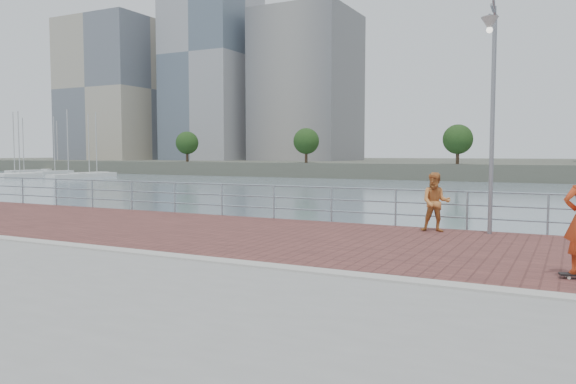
% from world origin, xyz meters
% --- Properties ---
extents(water, '(400.00, 400.00, 0.00)m').
position_xyz_m(water, '(0.00, 0.00, -2.00)').
color(water, slate).
rests_on(water, ground).
extents(brick_lane, '(40.00, 6.80, 0.02)m').
position_xyz_m(brick_lane, '(0.00, 3.60, 0.01)').
color(brick_lane, brown).
rests_on(brick_lane, seawall).
extents(curb, '(40.00, 0.40, 0.06)m').
position_xyz_m(curb, '(0.00, 0.00, 0.03)').
color(curb, '#B7B5AD').
rests_on(curb, seawall).
extents(far_shore, '(320.00, 95.00, 2.50)m').
position_xyz_m(far_shore, '(0.00, 122.50, -0.75)').
color(far_shore, '#4C5142').
rests_on(far_shore, ground).
extents(guardrail, '(39.06, 0.06, 1.13)m').
position_xyz_m(guardrail, '(0.00, 7.00, 0.69)').
color(guardrail, '#8C9EA8').
rests_on(guardrail, brick_lane).
extents(street_lamp, '(0.42, 1.23, 5.80)m').
position_xyz_m(street_lamp, '(3.75, 6.08, 4.12)').
color(street_lamp, gray).
rests_on(street_lamp, brick_lane).
extents(bystander, '(0.89, 0.75, 1.63)m').
position_xyz_m(bystander, '(2.37, 6.23, 0.83)').
color(bystander, '#D1803D').
rests_on(bystander, brick_lane).
extents(marina, '(30.17, 31.01, 11.15)m').
position_xyz_m(marina, '(-80.83, 61.68, -1.49)').
color(marina, white).
rests_on(marina, water).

